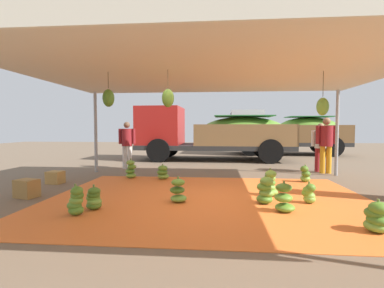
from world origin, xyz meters
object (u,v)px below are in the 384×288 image
object	(u,v)px
banana_bunch_8	(270,184)
banana_bunch_6	(284,199)
banana_bunch_5	(131,170)
banana_bunch_7	(178,191)
banana_bunch_9	(309,194)
banana_bunch_10	(94,199)
worker_1	(127,141)
crate_1	(55,177)
worker_2	(320,144)
banana_bunch_2	(163,173)
crate_0	(27,188)
worker_0	(326,141)
cargo_truck_far	(284,131)
banana_bunch_3	(305,174)
banana_bunch_0	(265,191)
cargo_truck_main	(210,132)
banana_bunch_1	(377,218)
banana_bunch_4	(76,201)

from	to	relation	value
banana_bunch_8	banana_bunch_6	bearing A→B (deg)	-88.69
banana_bunch_5	banana_bunch_7	distance (m)	3.09
banana_bunch_9	banana_bunch_10	bearing A→B (deg)	-169.10
worker_1	crate_1	xyz separation A→B (m)	(-1.01, -2.92, -0.81)
worker_2	crate_1	bearing A→B (deg)	-160.33
banana_bunch_2	crate_0	xyz separation A→B (m)	(-2.45, -2.34, -0.00)
worker_0	cargo_truck_far	bearing A→B (deg)	88.40
banana_bunch_5	banana_bunch_9	xyz separation A→B (m)	(4.25, -2.45, -0.06)
banana_bunch_2	banana_bunch_7	size ratio (longest dim) A/B	0.92
banana_bunch_3	worker_0	world-z (taller)	worker_0
banana_bunch_2	crate_1	distance (m)	2.82
banana_bunch_0	banana_bunch_5	world-z (taller)	banana_bunch_5
banana_bunch_2	banana_bunch_7	xyz separation A→B (m)	(0.77, -2.45, 0.02)
banana_bunch_0	worker_2	bearing A→B (deg)	60.30
banana_bunch_8	worker_0	xyz separation A→B (m)	(2.33, 3.34, 0.77)
cargo_truck_far	banana_bunch_7	bearing A→B (deg)	-112.29
banana_bunch_3	cargo_truck_main	size ratio (longest dim) A/B	0.07
worker_2	banana_bunch_0	bearing A→B (deg)	-119.70
worker_2	cargo_truck_far	bearing A→B (deg)	87.73
banana_bunch_0	crate_0	xyz separation A→B (m)	(-4.90, 0.10, -0.06)
banana_bunch_3	worker_2	size ratio (longest dim) A/B	0.29
banana_bunch_0	worker_1	xyz separation A→B (m)	(-4.15, 4.52, 0.72)
banana_bunch_1	cargo_truck_main	world-z (taller)	cargo_truck_main
banana_bunch_6	banana_bunch_7	distance (m)	1.99
banana_bunch_9	worker_1	bearing A→B (deg)	138.41
banana_bunch_2	cargo_truck_far	world-z (taller)	cargo_truck_far
banana_bunch_2	cargo_truck_main	distance (m)	5.42
crate_1	worker_2	bearing A→B (deg)	19.67
banana_bunch_10	cargo_truck_main	size ratio (longest dim) A/B	0.06
banana_bunch_10	worker_2	bearing A→B (deg)	41.85
banana_bunch_1	banana_bunch_9	world-z (taller)	banana_bunch_1
banana_bunch_5	banana_bunch_4	bearing A→B (deg)	-87.47
cargo_truck_far	banana_bunch_9	bearing A→B (deg)	-100.05
banana_bunch_10	worker_0	world-z (taller)	worker_0
banana_bunch_9	crate_0	size ratio (longest dim) A/B	0.99
banana_bunch_0	worker_0	size ratio (longest dim) A/B	0.31
banana_bunch_1	worker_2	xyz separation A→B (m)	(1.16, 5.75, 0.73)
banana_bunch_2	worker_0	size ratio (longest dim) A/B	0.26
cargo_truck_main	crate_0	distance (m)	8.41
banana_bunch_8	banana_bunch_3	bearing A→B (deg)	53.99
cargo_truck_main	worker_1	bearing A→B (deg)	-133.13
banana_bunch_8	banana_bunch_9	xyz separation A→B (m)	(0.63, -0.57, -0.07)
crate_0	banana_bunch_6	bearing A→B (deg)	-7.08
banana_bunch_2	banana_bunch_10	xyz separation A→B (m)	(-0.65, -3.10, 0.00)
banana_bunch_4	banana_bunch_7	bearing A→B (deg)	32.68
worker_1	worker_2	world-z (taller)	worker_1
banana_bunch_1	banana_bunch_10	distance (m)	4.48
banana_bunch_1	cargo_truck_far	xyz separation A→B (m)	(1.42, 12.14, 1.05)
banana_bunch_5	banana_bunch_7	bearing A→B (deg)	-56.00
banana_bunch_8	banana_bunch_10	world-z (taller)	banana_bunch_8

